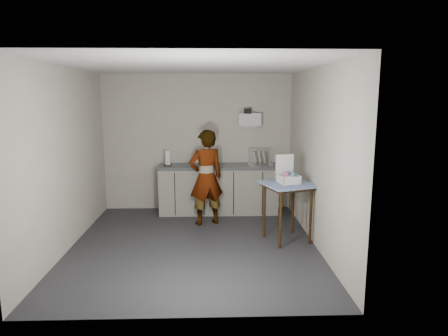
{
  "coord_description": "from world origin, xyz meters",
  "views": [
    {
      "loc": [
        0.27,
        -5.67,
        2.18
      ],
      "look_at": [
        0.46,
        0.45,
        1.08
      ],
      "focal_mm": 32.0,
      "sensor_mm": 36.0,
      "label": 1
    }
  ],
  "objects_px": {
    "soda_can": "(213,162)",
    "bakery_box": "(288,177)",
    "soap_bottle": "(213,158)",
    "dish_rack": "(259,161)",
    "paper_towel": "(168,158)",
    "dark_bottle": "(201,159)",
    "standing_man": "(206,178)",
    "side_table": "(288,191)",
    "kitchen_counter": "(219,190)"
  },
  "relations": [
    {
      "from": "standing_man",
      "to": "soda_can",
      "type": "height_order",
      "value": "standing_man"
    },
    {
      "from": "side_table",
      "to": "paper_towel",
      "type": "bearing_deg",
      "value": 122.09
    },
    {
      "from": "paper_towel",
      "to": "soap_bottle",
      "type": "bearing_deg",
      "value": 0.22
    },
    {
      "from": "side_table",
      "to": "dish_rack",
      "type": "height_order",
      "value": "dish_rack"
    },
    {
      "from": "kitchen_counter",
      "to": "soda_can",
      "type": "height_order",
      "value": "soda_can"
    },
    {
      "from": "soap_bottle",
      "to": "dark_bottle",
      "type": "bearing_deg",
      "value": 168.4
    },
    {
      "from": "soda_can",
      "to": "bakery_box",
      "type": "bearing_deg",
      "value": -52.57
    },
    {
      "from": "standing_man",
      "to": "dish_rack",
      "type": "bearing_deg",
      "value": -165.78
    },
    {
      "from": "soap_bottle",
      "to": "dish_rack",
      "type": "bearing_deg",
      "value": -2.61
    },
    {
      "from": "soap_bottle",
      "to": "paper_towel",
      "type": "distance_m",
      "value": 0.85
    },
    {
      "from": "dark_bottle",
      "to": "bakery_box",
      "type": "xyz_separation_m",
      "value": [
        1.36,
        -1.56,
        -0.03
      ]
    },
    {
      "from": "dish_rack",
      "to": "paper_towel",
      "type": "bearing_deg",
      "value": 178.8
    },
    {
      "from": "soap_bottle",
      "to": "soda_can",
      "type": "height_order",
      "value": "soap_bottle"
    },
    {
      "from": "bakery_box",
      "to": "standing_man",
      "type": "bearing_deg",
      "value": 132.72
    },
    {
      "from": "kitchen_counter",
      "to": "dark_bottle",
      "type": "height_order",
      "value": "dark_bottle"
    },
    {
      "from": "kitchen_counter",
      "to": "paper_towel",
      "type": "distance_m",
      "value": 1.13
    },
    {
      "from": "dish_rack",
      "to": "kitchen_counter",
      "type": "bearing_deg",
      "value": 177.67
    },
    {
      "from": "paper_towel",
      "to": "dark_bottle",
      "type": "bearing_deg",
      "value": 4.97
    },
    {
      "from": "standing_man",
      "to": "bakery_box",
      "type": "relative_size",
      "value": 3.97
    },
    {
      "from": "soda_can",
      "to": "dish_rack",
      "type": "height_order",
      "value": "dish_rack"
    },
    {
      "from": "kitchen_counter",
      "to": "dish_rack",
      "type": "bearing_deg",
      "value": -2.33
    },
    {
      "from": "soap_bottle",
      "to": "dish_rack",
      "type": "relative_size",
      "value": 0.61
    },
    {
      "from": "dark_bottle",
      "to": "soap_bottle",
      "type": "bearing_deg",
      "value": -11.6
    },
    {
      "from": "side_table",
      "to": "dark_bottle",
      "type": "xyz_separation_m",
      "value": [
        -1.35,
        1.61,
        0.24
      ]
    },
    {
      "from": "soap_bottle",
      "to": "bakery_box",
      "type": "relative_size",
      "value": 0.66
    },
    {
      "from": "soap_bottle",
      "to": "dish_rack",
      "type": "height_order",
      "value": "dish_rack"
    },
    {
      "from": "side_table",
      "to": "soda_can",
      "type": "relative_size",
      "value": 7.7
    },
    {
      "from": "standing_man",
      "to": "paper_towel",
      "type": "height_order",
      "value": "standing_man"
    },
    {
      "from": "dark_bottle",
      "to": "bakery_box",
      "type": "relative_size",
      "value": 0.52
    },
    {
      "from": "kitchen_counter",
      "to": "soap_bottle",
      "type": "xyz_separation_m",
      "value": [
        -0.1,
        0.01,
        0.62
      ]
    },
    {
      "from": "side_table",
      "to": "dark_bottle",
      "type": "distance_m",
      "value": 2.11
    },
    {
      "from": "side_table",
      "to": "bakery_box",
      "type": "height_order",
      "value": "bakery_box"
    },
    {
      "from": "kitchen_counter",
      "to": "side_table",
      "type": "height_order",
      "value": "kitchen_counter"
    },
    {
      "from": "dark_bottle",
      "to": "paper_towel",
      "type": "height_order",
      "value": "paper_towel"
    },
    {
      "from": "side_table",
      "to": "bakery_box",
      "type": "bearing_deg",
      "value": 59.07
    },
    {
      "from": "standing_man",
      "to": "dark_bottle",
      "type": "distance_m",
      "value": 0.8
    },
    {
      "from": "kitchen_counter",
      "to": "bakery_box",
      "type": "bearing_deg",
      "value": -55.82
    },
    {
      "from": "soap_bottle",
      "to": "bakery_box",
      "type": "height_order",
      "value": "bakery_box"
    },
    {
      "from": "paper_towel",
      "to": "bakery_box",
      "type": "height_order",
      "value": "bakery_box"
    },
    {
      "from": "dark_bottle",
      "to": "paper_towel",
      "type": "relative_size",
      "value": 0.77
    },
    {
      "from": "standing_man",
      "to": "dark_bottle",
      "type": "relative_size",
      "value": 7.58
    },
    {
      "from": "standing_man",
      "to": "paper_towel",
      "type": "bearing_deg",
      "value": -64.47
    },
    {
      "from": "standing_man",
      "to": "kitchen_counter",
      "type": "bearing_deg",
      "value": -127.68
    },
    {
      "from": "soap_bottle",
      "to": "paper_towel",
      "type": "height_order",
      "value": "paper_towel"
    },
    {
      "from": "side_table",
      "to": "soda_can",
      "type": "distance_m",
      "value": 1.9
    },
    {
      "from": "soap_bottle",
      "to": "dish_rack",
      "type": "xyz_separation_m",
      "value": [
        0.86,
        -0.04,
        -0.07
      ]
    },
    {
      "from": "soap_bottle",
      "to": "dark_bottle",
      "type": "relative_size",
      "value": 1.25
    },
    {
      "from": "standing_man",
      "to": "dish_rack",
      "type": "distance_m",
      "value": 1.21
    },
    {
      "from": "kitchen_counter",
      "to": "dish_rack",
      "type": "relative_size",
      "value": 5.09
    },
    {
      "from": "soda_can",
      "to": "bakery_box",
      "type": "xyz_separation_m",
      "value": [
        1.13,
        -1.47,
        0.02
      ]
    }
  ]
}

